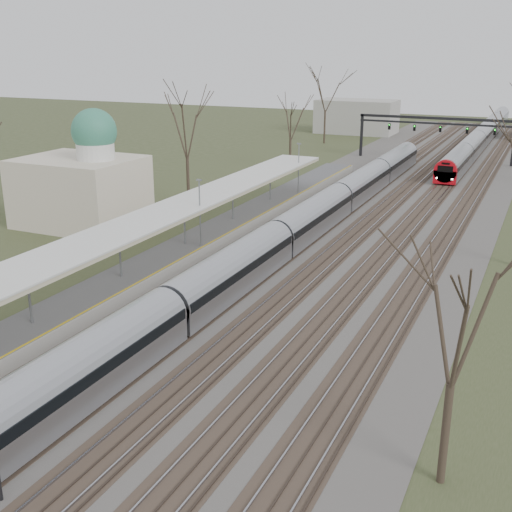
{
  "coord_description": "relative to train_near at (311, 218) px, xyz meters",
  "views": [
    {
      "loc": [
        15.13,
        -5.66,
        15.13
      ],
      "look_at": [
        -1.7,
        30.81,
        2.0
      ],
      "focal_mm": 45.0,
      "sensor_mm": 36.0,
      "label": 1
    }
  ],
  "objects": [
    {
      "name": "track_bed",
      "position": [
        2.76,
        11.55,
        -1.42
      ],
      "size": [
        24.0,
        160.0,
        0.22
      ],
      "color": "#474442",
      "rests_on": "ground"
    },
    {
      "name": "train_near",
      "position": [
        0.0,
        0.0,
        0.0
      ],
      "size": [
        2.62,
        75.21,
        3.05
      ],
      "color": "#9A9CA3",
      "rests_on": "ground"
    },
    {
      "name": "signal_gantry",
      "position": [
        2.79,
        41.54,
        3.43
      ],
      "size": [
        21.0,
        0.59,
        6.08
      ],
      "color": "black",
      "rests_on": "ground"
    },
    {
      "name": "canopy",
      "position": [
        -6.55,
        -10.47,
        2.45
      ],
      "size": [
        4.1,
        50.0,
        3.11
      ],
      "color": "slate",
      "rests_on": "platform"
    },
    {
      "name": "train_far",
      "position": [
        7.0,
        62.23,
        0.0
      ],
      "size": [
        2.62,
        75.21,
        3.05
      ],
      "color": "#9A9CA3",
      "rests_on": "ground"
    },
    {
      "name": "tree_east_near",
      "position": [
        15.5,
        -28.45,
        5.08
      ],
      "size": [
        4.5,
        4.5,
        9.27
      ],
      "color": "#2D231C",
      "rests_on": "ground"
    },
    {
      "name": "platform",
      "position": [
        -6.55,
        -5.95,
        -0.98
      ],
      "size": [
        3.5,
        69.0,
        1.0
      ],
      "primitive_type": "cube",
      "color": "#9E9B93",
      "rests_on": "ground"
    },
    {
      "name": "dome_building",
      "position": [
        -19.21,
        -5.45,
        2.24
      ],
      "size": [
        10.0,
        8.0,
        10.3
      ],
      "color": "beige",
      "rests_on": "ground"
    },
    {
      "name": "tree_west_far",
      "position": [
        -14.5,
        4.55,
        6.54
      ],
      "size": [
        5.5,
        5.5,
        11.33
      ],
      "color": "#2D231C",
      "rests_on": "ground"
    }
  ]
}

